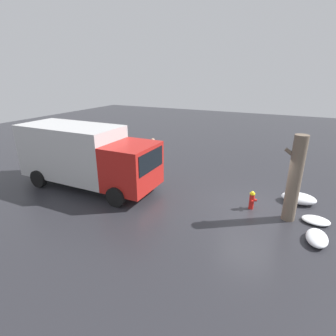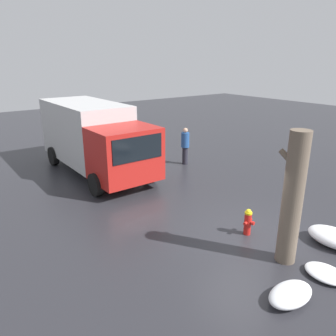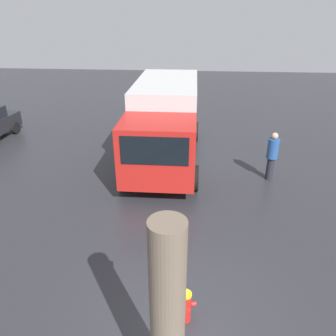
{
  "view_description": "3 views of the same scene",
  "coord_description": "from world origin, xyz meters",
  "px_view_note": "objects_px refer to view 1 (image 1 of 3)",
  "views": [
    {
      "loc": [
        -1.18,
        10.67,
        5.53
      ],
      "look_at": [
        3.92,
        0.19,
        1.32
      ],
      "focal_mm": 28.0,
      "sensor_mm": 36.0,
      "label": 1
    },
    {
      "loc": [
        -5.57,
        7.09,
        5.01
      ],
      "look_at": [
        4.03,
        -0.04,
        1.0
      ],
      "focal_mm": 35.0,
      "sensor_mm": 36.0,
      "label": 2
    },
    {
      "loc": [
        -4.7,
        -0.03,
        5.75
      ],
      "look_at": [
        4.7,
        0.75,
        1.15
      ],
      "focal_mm": 35.0,
      "sensor_mm": 36.0,
      "label": 3
    }
  ],
  "objects_px": {
    "fire_hydrant": "(252,200)",
    "tree_trunk": "(294,179)",
    "delivery_truck": "(85,155)",
    "pedestrian": "(153,151)"
  },
  "relations": [
    {
      "from": "fire_hydrant",
      "to": "tree_trunk",
      "type": "xyz_separation_m",
      "value": [
        -1.47,
        0.25,
        1.32
      ]
    },
    {
      "from": "tree_trunk",
      "to": "delivery_truck",
      "type": "bearing_deg",
      "value": 5.39
    },
    {
      "from": "tree_trunk",
      "to": "delivery_truck",
      "type": "xyz_separation_m",
      "value": [
        9.56,
        0.9,
        -0.05
      ]
    },
    {
      "from": "pedestrian",
      "to": "delivery_truck",
      "type": "bearing_deg",
      "value": -163.77
    },
    {
      "from": "fire_hydrant",
      "to": "delivery_truck",
      "type": "bearing_deg",
      "value": 174.62
    },
    {
      "from": "fire_hydrant",
      "to": "pedestrian",
      "type": "distance_m",
      "value": 7.09
    },
    {
      "from": "tree_trunk",
      "to": "pedestrian",
      "type": "relative_size",
      "value": 1.89
    },
    {
      "from": "delivery_truck",
      "to": "fire_hydrant",
      "type": "bearing_deg",
      "value": 97.83
    },
    {
      "from": "tree_trunk",
      "to": "delivery_truck",
      "type": "distance_m",
      "value": 9.6
    },
    {
      "from": "delivery_truck",
      "to": "pedestrian",
      "type": "bearing_deg",
      "value": 157.71
    }
  ]
}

